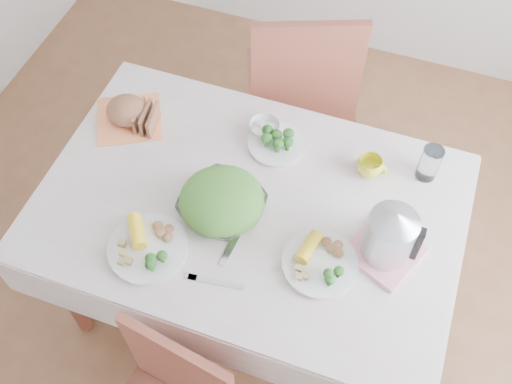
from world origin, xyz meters
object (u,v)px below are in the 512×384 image
(chair_far, at_px, (298,92))
(yellow_mug, at_px, (370,166))
(dining_table, at_px, (250,255))
(salad_bowl, at_px, (222,206))
(dinner_plate_left, at_px, (148,249))
(dinner_plate_right, at_px, (320,264))
(electric_kettle, at_px, (390,234))

(chair_far, height_order, yellow_mug, chair_far)
(dining_table, height_order, salad_bowl, salad_bowl)
(chair_far, distance_m, dinner_plate_left, 1.20)
(dinner_plate_right, bearing_deg, chair_far, 110.33)
(chair_far, bearing_deg, electric_kettle, 100.91)
(chair_far, relative_size, dinner_plate_left, 3.87)
(dinner_plate_left, bearing_deg, dining_table, 48.69)
(dinner_plate_left, xyz_separation_m, dinner_plate_right, (0.56, 0.14, 0.00))
(dinner_plate_right, height_order, yellow_mug, yellow_mug)
(salad_bowl, distance_m, electric_kettle, 0.58)
(electric_kettle, bearing_deg, dinner_plate_right, -168.73)
(dining_table, xyz_separation_m, yellow_mug, (0.37, 0.28, 0.42))
(dining_table, xyz_separation_m, dinner_plate_right, (0.31, -0.15, 0.40))
(dinner_plate_right, bearing_deg, yellow_mug, 81.92)
(yellow_mug, bearing_deg, electric_kettle, -67.38)
(salad_bowl, xyz_separation_m, yellow_mug, (0.45, 0.34, 0.00))
(chair_far, distance_m, dinner_plate_right, 1.12)
(dinner_plate_left, bearing_deg, salad_bowl, 52.45)
(electric_kettle, bearing_deg, dining_table, 155.61)
(salad_bowl, height_order, dinner_plate_right, salad_bowl)
(dining_table, xyz_separation_m, electric_kettle, (0.50, -0.03, 0.51))
(dining_table, height_order, chair_far, chair_far)
(dinner_plate_right, bearing_deg, dining_table, 153.95)
(chair_far, bearing_deg, dinner_plate_left, 59.06)
(dinner_plate_left, bearing_deg, dinner_plate_right, 14.11)
(dining_table, distance_m, yellow_mug, 0.63)
(dining_table, xyz_separation_m, chair_far, (-0.07, 0.86, 0.09))
(dining_table, xyz_separation_m, dinner_plate_left, (-0.26, -0.29, 0.40))
(chair_far, relative_size, electric_kettle, 4.63)
(dining_table, relative_size, chair_far, 1.32)
(chair_far, xyz_separation_m, dinner_plate_right, (0.37, -1.01, 0.31))
(dinner_plate_left, distance_m, yellow_mug, 0.85)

